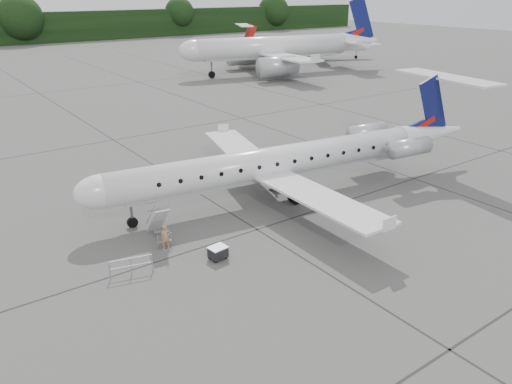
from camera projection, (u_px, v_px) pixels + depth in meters
ground at (343, 231)px, 31.20m from camera, size 320.00×320.00×0.00m
main_regional_jet at (272, 148)px, 34.49m from camera, size 32.72×25.64×7.67m
airstair at (158, 221)px, 29.68m from camera, size 1.20×2.59×2.40m
passenger at (166, 237)px, 28.70m from camera, size 0.63×0.47×1.56m
safety_railing at (131, 267)px, 26.22m from camera, size 2.15×0.63×1.00m
baggage_cart at (218, 253)px, 27.81m from camera, size 1.01×0.85×0.81m
bg_narrowbody at (272, 36)px, 85.61m from camera, size 40.10×32.56×12.72m
bg_regional_right at (315, 42)px, 104.01m from camera, size 33.82×30.10×7.32m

